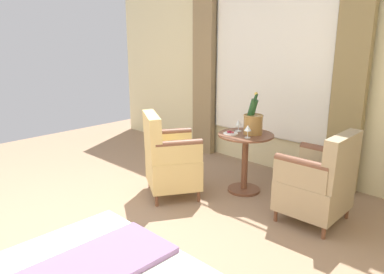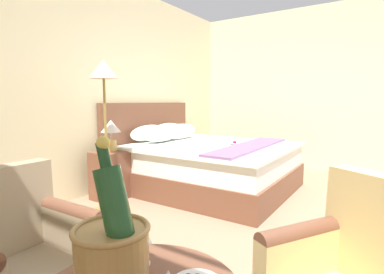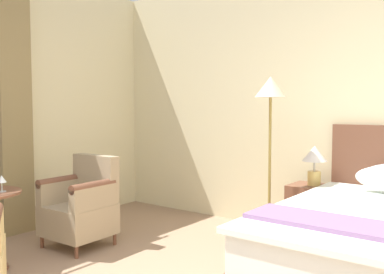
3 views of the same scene
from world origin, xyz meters
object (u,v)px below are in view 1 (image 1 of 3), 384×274
at_px(champagne_bucket, 253,122).
at_px(wine_glass_near_edge, 248,129).
at_px(wine_glass_near_bucket, 239,123).
at_px(armchair_facing_bed, 169,159).
at_px(armchair_by_window, 319,183).
at_px(side_table_round, 245,156).
at_px(snack_plate, 230,133).

xyz_separation_m(champagne_bucket, wine_glass_near_edge, (0.17, 0.06, -0.04)).
relative_size(wine_glass_near_bucket, armchair_facing_bed, 0.15).
xyz_separation_m(champagne_bucket, armchair_by_window, (0.17, 0.88, -0.41)).
bearing_deg(wine_glass_near_bucket, side_table_round, 73.47).
distance_m(champagne_bucket, snack_plate, 0.27).
relative_size(snack_plate, armchair_by_window, 0.18).
relative_size(side_table_round, champagne_bucket, 1.44).
distance_m(champagne_bucket, armchair_facing_bed, 1.00).
bearing_deg(wine_glass_near_edge, side_table_round, -137.51).
bearing_deg(snack_plate, side_table_round, 133.90).
height_order(wine_glass_near_bucket, armchair_facing_bed, armchair_facing_bed).
xyz_separation_m(snack_plate, armchair_facing_bed, (0.55, -0.40, -0.27)).
xyz_separation_m(champagne_bucket, snack_plate, (0.18, -0.17, -0.13)).
xyz_separation_m(wine_glass_near_bucket, armchair_by_window, (0.15, 1.06, -0.37)).
height_order(champagne_bucket, armchair_facing_bed, champagne_bucket).
height_order(wine_glass_near_bucket, snack_plate, wine_glass_near_bucket).
xyz_separation_m(side_table_round, wine_glass_near_edge, (0.12, 0.11, 0.36)).
relative_size(champagne_bucket, armchair_by_window, 0.52).
xyz_separation_m(armchair_by_window, armchair_facing_bed, (0.56, -1.45, 0.02)).
bearing_deg(armchair_facing_bed, wine_glass_near_edge, 131.00).
distance_m(wine_glass_near_bucket, snack_plate, 0.18).
height_order(armchair_by_window, armchair_facing_bed, armchair_facing_bed).
height_order(champagne_bucket, wine_glass_near_edge, champagne_bucket).
relative_size(champagne_bucket, armchair_facing_bed, 0.50).
distance_m(snack_plate, armchair_by_window, 1.09).
relative_size(champagne_bucket, snack_plate, 2.89).
bearing_deg(side_table_round, armchair_by_window, 83.44).
bearing_deg(armchair_facing_bed, side_table_round, 141.63).
relative_size(armchair_by_window, armchair_facing_bed, 0.96).
height_order(side_table_round, armchair_by_window, armchair_by_window).
distance_m(wine_glass_near_bucket, armchair_by_window, 1.13).
bearing_deg(side_table_round, champagne_bucket, 142.55).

